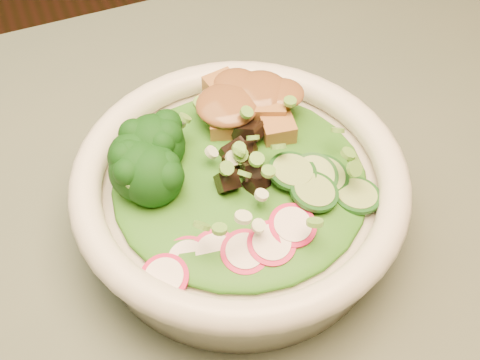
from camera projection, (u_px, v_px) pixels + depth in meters
name	position (u px, v px, depth m)	size (l,w,h in m)	color
salad_bowl	(240.00, 195.00, 0.54)	(0.27, 0.27, 0.07)	silver
lettuce_bed	(240.00, 179.00, 0.53)	(0.20, 0.20, 0.02)	#1D5812
broccoli_florets	(159.00, 168.00, 0.51)	(0.08, 0.07, 0.04)	black
radish_slices	(243.00, 247.00, 0.48)	(0.11, 0.04, 0.02)	#B30D3D
cucumber_slices	(324.00, 172.00, 0.52)	(0.07, 0.07, 0.04)	#92B665
mushroom_heap	(240.00, 156.00, 0.52)	(0.07, 0.07, 0.04)	black
tofu_cubes	(243.00, 112.00, 0.56)	(0.09, 0.06, 0.04)	#A46336
peanut_sauce	(243.00, 101.00, 0.55)	(0.07, 0.06, 0.02)	brown
scallion_garnish	(240.00, 159.00, 0.51)	(0.19, 0.19, 0.02)	#5A9936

